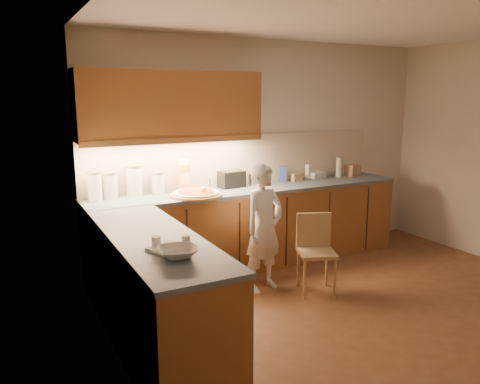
% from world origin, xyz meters
% --- Properties ---
extents(room, '(4.54, 4.50, 2.62)m').
position_xyz_m(room, '(0.00, 0.00, 1.68)').
color(room, brown).
rests_on(room, ground).
extents(l_counter, '(3.77, 2.62, 0.92)m').
position_xyz_m(l_counter, '(-0.92, 1.25, 0.46)').
color(l_counter, brown).
rests_on(l_counter, ground).
extents(backsplash, '(3.75, 0.02, 0.58)m').
position_xyz_m(backsplash, '(-0.38, 1.99, 1.21)').
color(backsplash, beige).
rests_on(backsplash, l_counter).
extents(upper_cabinets, '(1.95, 0.36, 0.73)m').
position_xyz_m(upper_cabinets, '(-1.27, 1.82, 1.85)').
color(upper_cabinets, brown).
rests_on(upper_cabinets, ground).
extents(pizza_on_board, '(0.55, 0.55, 0.22)m').
position_xyz_m(pizza_on_board, '(-1.12, 1.57, 0.94)').
color(pizza_on_board, '#A27A51').
rests_on(pizza_on_board, l_counter).
extents(child, '(0.54, 0.42, 1.30)m').
position_xyz_m(child, '(-0.62, 1.02, 0.65)').
color(child, white).
rests_on(child, ground).
extents(wooden_chair, '(0.46, 0.46, 0.78)m').
position_xyz_m(wooden_chair, '(-0.17, 0.76, 0.46)').
color(wooden_chair, tan).
rests_on(wooden_chair, ground).
extents(mixing_bowl, '(0.30, 0.30, 0.06)m').
position_xyz_m(mixing_bowl, '(-1.95, -0.13, 0.95)').
color(mixing_bowl, silver).
rests_on(mixing_bowl, l_counter).
extents(canister_a, '(0.15, 0.15, 0.30)m').
position_xyz_m(canister_a, '(-2.10, 1.82, 1.07)').
color(canister_a, white).
rests_on(canister_a, l_counter).
extents(canister_b, '(0.16, 0.16, 0.27)m').
position_xyz_m(canister_b, '(-1.94, 1.87, 1.06)').
color(canister_b, silver).
rests_on(canister_b, l_counter).
extents(canister_c, '(0.17, 0.17, 0.33)m').
position_xyz_m(canister_c, '(-1.69, 1.89, 1.08)').
color(canister_c, white).
rests_on(canister_c, l_counter).
extents(canister_d, '(0.15, 0.15, 0.24)m').
position_xyz_m(canister_d, '(-1.43, 1.87, 1.04)').
color(canister_d, silver).
rests_on(canister_d, l_counter).
extents(oil_jug, '(0.13, 0.10, 0.35)m').
position_xyz_m(oil_jug, '(-1.15, 1.85, 1.08)').
color(oil_jug, gold).
rests_on(oil_jug, l_counter).
extents(toaster, '(0.31, 0.20, 0.19)m').
position_xyz_m(toaster, '(-0.58, 1.83, 1.01)').
color(toaster, black).
rests_on(toaster, l_counter).
extents(steel_pot, '(0.18, 0.18, 0.14)m').
position_xyz_m(steel_pot, '(-0.27, 1.84, 0.99)').
color(steel_pot, '#BBBBC0').
rests_on(steel_pot, l_counter).
extents(blue_box, '(0.11, 0.10, 0.18)m').
position_xyz_m(blue_box, '(0.14, 1.88, 1.01)').
color(blue_box, '#3747A6').
rests_on(blue_box, l_counter).
extents(card_box_a, '(0.14, 0.10, 0.10)m').
position_xyz_m(card_box_a, '(0.32, 1.83, 0.97)').
color(card_box_a, tan).
rests_on(card_box_a, l_counter).
extents(white_bottle, '(0.07, 0.07, 0.18)m').
position_xyz_m(white_bottle, '(0.54, 1.89, 1.01)').
color(white_bottle, silver).
rests_on(white_bottle, l_counter).
extents(flat_pack, '(0.22, 0.17, 0.08)m').
position_xyz_m(flat_pack, '(0.66, 1.88, 0.96)').
color(flat_pack, silver).
rests_on(flat_pack, l_counter).
extents(tall_jar, '(0.08, 0.08, 0.26)m').
position_xyz_m(tall_jar, '(0.98, 1.83, 1.05)').
color(tall_jar, silver).
rests_on(tall_jar, l_counter).
extents(card_box_b, '(0.21, 0.17, 0.14)m').
position_xyz_m(card_box_b, '(1.21, 1.83, 0.99)').
color(card_box_b, tan).
rests_on(card_box_b, l_counter).
extents(dough_cloth, '(0.31, 0.28, 0.02)m').
position_xyz_m(dough_cloth, '(-1.95, 0.06, 0.93)').
color(dough_cloth, white).
rests_on(dough_cloth, l_counter).
extents(spice_jar_a, '(0.07, 0.07, 0.08)m').
position_xyz_m(spice_jar_a, '(-2.02, 0.10, 0.96)').
color(spice_jar_a, white).
rests_on(spice_jar_a, l_counter).
extents(spice_jar_b, '(0.08, 0.08, 0.08)m').
position_xyz_m(spice_jar_b, '(-1.82, 0.05, 0.96)').
color(spice_jar_b, silver).
rests_on(spice_jar_b, l_counter).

